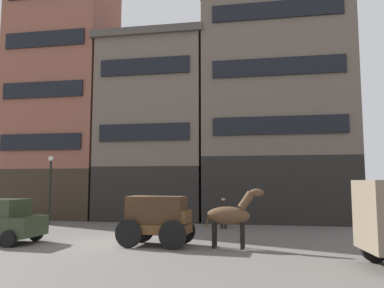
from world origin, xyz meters
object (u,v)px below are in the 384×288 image
sedan_dark (0,221)px  streetlamp_curbside (50,180)px  draft_horse (231,215)px  pedestrian_officer (223,211)px  cargo_wagon (158,217)px

sedan_dark → streetlamp_curbside: streetlamp_curbside is taller
sedan_dark → streetlamp_curbside: bearing=103.8°
draft_horse → streetlamp_curbside: size_ratio=0.57×
draft_horse → pedestrian_officer: size_ratio=1.31×
cargo_wagon → sedan_dark: size_ratio=0.79×
cargo_wagon → sedan_dark: (-6.79, -0.43, -0.23)m
cargo_wagon → streetlamp_curbside: bearing=144.3°
draft_horse → streetlamp_curbside: streetlamp_curbside is taller
sedan_dark → pedestrian_officer: (8.95, 6.23, 0.07)m
draft_horse → pedestrian_officer: 5.87m
sedan_dark → pedestrian_officer: 10.91m
cargo_wagon → pedestrian_officer: (2.16, 5.81, -0.17)m
streetlamp_curbside → sedan_dark: bearing=-76.2°
cargo_wagon → streetlamp_curbside: streetlamp_curbside is taller
sedan_dark → streetlamp_curbside: (-1.59, 6.45, 1.76)m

